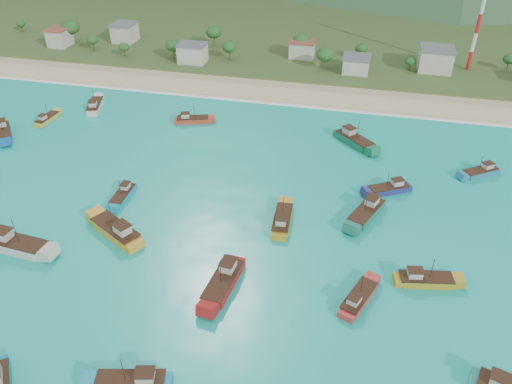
% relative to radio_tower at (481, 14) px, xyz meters
% --- Properties ---
extents(ground, '(600.00, 600.00, 0.00)m').
position_rel_radio_tower_xyz_m(ground, '(-57.15, -108.00, -19.71)').
color(ground, '#0D998F').
rests_on(ground, ground).
extents(beach, '(400.00, 18.00, 1.20)m').
position_rel_radio_tower_xyz_m(beach, '(-57.15, -29.00, -19.71)').
color(beach, beige).
rests_on(beach, ground).
extents(land, '(400.00, 110.00, 2.40)m').
position_rel_radio_tower_xyz_m(land, '(-57.15, 32.00, -19.71)').
color(land, '#385123').
rests_on(land, ground).
extents(surf_line, '(400.00, 2.50, 0.08)m').
position_rel_radio_tower_xyz_m(surf_line, '(-57.15, -38.50, -19.71)').
color(surf_line, white).
rests_on(surf_line, ground).
extents(village, '(214.14, 23.90, 7.05)m').
position_rel_radio_tower_xyz_m(village, '(-37.94, -4.92, -15.10)').
color(village, beige).
rests_on(village, ground).
extents(vegetation, '(279.48, 25.68, 8.90)m').
position_rel_radio_tower_xyz_m(vegetation, '(-66.39, -4.95, -14.57)').
color(vegetation, '#235623').
rests_on(vegetation, ground).
extents(radio_tower, '(1.20, 1.20, 36.22)m').
position_rel_radio_tower_xyz_m(radio_tower, '(0.00, 0.00, 0.00)').
color(radio_tower, red).
rests_on(radio_tower, ground).
extents(boat_0, '(6.31, 11.21, 6.35)m').
position_rel_radio_tower_xyz_m(boat_0, '(-108.50, -54.22, -18.95)').
color(boat_0, beige).
rests_on(boat_0, ground).
extents(boat_1, '(10.52, 4.80, 5.99)m').
position_rel_radio_tower_xyz_m(boat_1, '(-18.23, -106.49, -19.01)').
color(boat_1, '#B69020').
rests_on(boat_1, ground).
extents(boat_2, '(6.25, 10.05, 5.72)m').
position_rel_radio_tower_xyz_m(boat_2, '(-29.07, -113.47, -19.06)').
color(boat_2, '#B3362C').
rests_on(boat_2, ground).
extents(boat_4, '(13.05, 9.67, 7.59)m').
position_rel_radio_tower_xyz_m(boat_4, '(-75.77, -106.59, -18.72)').
color(boat_4, orange).
rests_on(boat_4, ground).
extents(boat_6, '(9.24, 7.56, 5.51)m').
position_rel_radio_tower_xyz_m(boat_6, '(-4.05, -66.79, -19.10)').
color(boat_6, teal).
rests_on(boat_6, ground).
extents(boat_8, '(4.90, 12.51, 7.20)m').
position_rel_radio_tower_xyz_m(boat_8, '(-51.77, -115.01, -18.79)').
color(boat_8, maroon).
rests_on(boat_8, ground).
extents(boat_9, '(13.39, 5.03, 7.74)m').
position_rel_radio_tower_xyz_m(boat_9, '(-92.22, -114.66, -18.70)').
color(boat_9, beige).
rests_on(boat_9, ground).
extents(boat_11, '(7.82, 12.21, 6.97)m').
position_rel_radio_tower_xyz_m(boat_11, '(-28.97, -89.18, -18.84)').
color(boat_11, '#1E6655').
rests_on(boat_11, ground).
extents(boat_12, '(3.10, 8.80, 5.11)m').
position_rel_radio_tower_xyz_m(boat_12, '(-117.52, -64.70, -19.18)').
color(boat_12, gold).
rests_on(boat_12, ground).
extents(boat_14, '(11.27, 11.19, 7.25)m').
position_rel_radio_tower_xyz_m(boat_14, '(-33.55, -58.44, -18.79)').
color(boat_14, '#126B43').
rests_on(boat_14, ground).
extents(boat_15, '(11.15, 5.57, 6.33)m').
position_rel_radio_tower_xyz_m(boat_15, '(-58.58, -136.76, -18.95)').
color(boat_15, teal).
rests_on(boat_15, ground).
extents(boat_17, '(2.81, 8.96, 5.26)m').
position_rel_radio_tower_xyz_m(boat_17, '(-80.37, -94.36, -19.15)').
color(boat_17, teal).
rests_on(boat_17, ground).
extents(boat_20, '(9.89, 10.96, 6.75)m').
position_rel_radio_tower_xyz_m(boat_20, '(-123.80, -74.86, -18.88)').
color(boat_20, '#0C5093').
rests_on(boat_20, ground).
extents(boat_22, '(9.89, 7.31, 5.75)m').
position_rel_radio_tower_xyz_m(boat_22, '(-24.53, -78.90, -19.06)').
color(boat_22, navy).
rests_on(boat_22, ground).
extents(boat_23, '(9.95, 5.53, 5.64)m').
position_rel_radio_tower_xyz_m(boat_23, '(-78.06, -56.16, -19.08)').
color(boat_23, '#B33A22').
rests_on(boat_23, ground).
extents(boat_25, '(3.83, 10.93, 6.35)m').
position_rel_radio_tower_xyz_m(boat_25, '(-45.22, -95.64, -18.95)').
color(boat_25, '#B68D1C').
rests_on(boat_25, ground).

